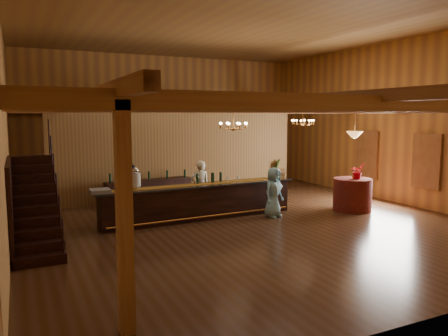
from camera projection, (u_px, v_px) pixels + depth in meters
name	position (u px, v px, depth m)	size (l,w,h in m)	color
floor	(236.00, 217.00, 12.89)	(14.00, 14.00, 0.00)	#43291B
ceiling	(237.00, 25.00, 12.23)	(14.00, 14.00, 0.00)	olive
wall_back	(163.00, 121.00, 18.84)	(12.00, 0.10, 5.50)	#C58B3D
wall_left	(4.00, 126.00, 10.01)	(0.10, 14.00, 5.50)	#C58B3D
wall_right	(391.00, 122.00, 15.12)	(0.10, 14.00, 5.50)	#C58B3D
beam_grid	(229.00, 107.00, 12.96)	(11.90, 13.90, 0.39)	olive
support_posts	(245.00, 165.00, 12.25)	(9.20, 10.20, 3.20)	olive
partition_wall	(180.00, 156.00, 15.63)	(9.00, 0.18, 3.10)	brown
window_right_front	(427.00, 161.00, 13.81)	(0.12, 1.05, 1.75)	white
window_right_back	(367.00, 154.00, 16.14)	(0.12, 1.05, 1.75)	white
staircase	(36.00, 205.00, 9.79)	(1.00, 2.80, 2.00)	black
backroom_boxes	(168.00, 177.00, 17.64)	(4.10, 0.60, 1.10)	black
tasting_bar	(200.00, 201.00, 12.65)	(6.09, 1.07, 1.02)	black
beverage_dispenser	(136.00, 179.00, 11.71)	(0.26, 0.26, 0.60)	silver
glass_rack_tray	(100.00, 191.00, 11.20)	(0.50, 0.50, 0.10)	gray
raffle_drum	(280.00, 173.00, 13.83)	(0.34, 0.24, 0.30)	#9E7540
bar_bottle_0	(197.00, 179.00, 12.66)	(0.07, 0.07, 0.30)	black
bar_bottle_1	(212.00, 178.00, 12.88)	(0.07, 0.07, 0.30)	black
bar_bottle_2	(213.00, 178.00, 12.90)	(0.07, 0.07, 0.30)	black
bar_bottle_3	(221.00, 177.00, 13.02)	(0.07, 0.07, 0.30)	black
backbar_shelf	(149.00, 192.00, 14.75)	(2.97, 0.46, 0.84)	black
round_table	(352.00, 195.00, 13.73)	(1.18, 1.18, 1.02)	#591E17
chandelier_left	(233.00, 125.00, 12.16)	(0.80, 0.80, 0.64)	#C57B30
chandelier_right	(303.00, 122.00, 15.66)	(0.80, 0.80, 0.60)	#C57B30
pendant_lamp	(354.00, 134.00, 13.51)	(0.52, 0.52, 0.90)	#C57B30
bartender	(200.00, 187.00, 13.40)	(0.59, 0.39, 1.62)	white
staff_second	(129.00, 193.00, 12.43)	(0.78, 0.61, 1.61)	black
guest	(274.00, 192.00, 12.84)	(0.72, 0.47, 1.48)	#7AB6C7
floor_plant	(274.00, 175.00, 17.35)	(0.69, 0.55, 1.25)	#32601E
table_flowers	(357.00, 171.00, 13.55)	(0.43, 0.38, 0.48)	red
table_vase	(355.00, 174.00, 13.57)	(0.15, 0.15, 0.30)	#C57B30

